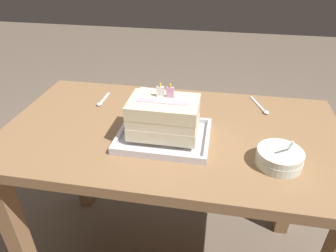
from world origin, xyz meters
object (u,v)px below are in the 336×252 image
at_px(bowl_stack, 279,158).
at_px(serving_spoon_by_bowls, 262,109).
at_px(serving_spoon_near_tray, 101,102).
at_px(birthday_cake, 164,117).
at_px(foil_tray, 164,137).
at_px(napkin_pile, 148,95).

distance_m(bowl_stack, serving_spoon_by_bowls, 0.33).
xyz_separation_m(serving_spoon_near_tray, serving_spoon_by_bowls, (0.62, 0.06, -0.00)).
height_order(birthday_cake, serving_spoon_near_tray, birthday_cake).
bearing_deg(birthday_cake, foil_tray, -90.00).
relative_size(birthday_cake, serving_spoon_near_tray, 1.74).
bearing_deg(serving_spoon_by_bowls, foil_tray, -141.98).
bearing_deg(foil_tray, birthday_cake, 90.00).
xyz_separation_m(bowl_stack, napkin_pile, (-0.47, 0.35, -0.01)).
bearing_deg(foil_tray, serving_spoon_by_bowls, 38.02).
distance_m(serving_spoon_near_tray, napkin_pile, 0.19).
xyz_separation_m(foil_tray, serving_spoon_near_tray, (-0.29, 0.20, -0.00)).
relative_size(birthday_cake, bowl_stack, 1.62).
bearing_deg(bowl_stack, napkin_pile, 143.35).
height_order(foil_tray, serving_spoon_by_bowls, foil_tray).
height_order(bowl_stack, serving_spoon_near_tray, bowl_stack).
relative_size(foil_tray, serving_spoon_near_tray, 2.38).
bearing_deg(serving_spoon_near_tray, napkin_pile, 24.54).
bearing_deg(napkin_pile, serving_spoon_near_tray, -155.46).
relative_size(bowl_stack, napkin_pile, 1.30).
bearing_deg(serving_spoon_by_bowls, napkin_pile, 177.50).
bearing_deg(bowl_stack, serving_spoon_near_tray, 156.97).
bearing_deg(bowl_stack, foil_tray, 168.50).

